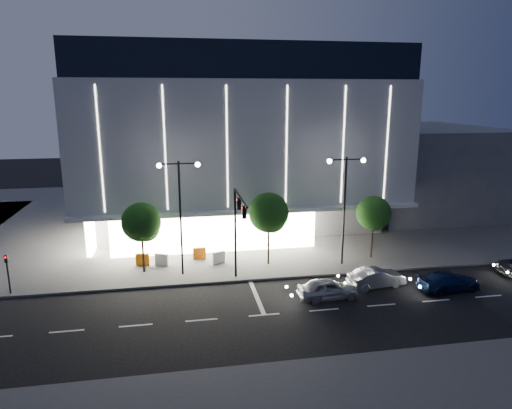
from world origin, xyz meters
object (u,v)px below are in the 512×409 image
at_px(traffic_mast, 238,220).
at_px(tree_mid, 269,215).
at_px(street_lamp_east, 345,195).
at_px(barrier_a, 143,259).
at_px(tree_right, 374,215).
at_px(barrier_c, 199,253).
at_px(barrier_b, 162,260).
at_px(car_third, 448,281).
at_px(tree_left, 142,224).
at_px(street_lamp_west, 180,201).
at_px(barrier_d, 218,258).
at_px(car_second, 376,278).
at_px(car_lead, 328,289).
at_px(ped_signal_far, 8,270).

relative_size(traffic_mast, tree_mid, 1.15).
xyz_separation_m(street_lamp_east, barrier_a, (-16.18, 2.46, -5.31)).
height_order(traffic_mast, tree_right, traffic_mast).
bearing_deg(barrier_c, street_lamp_east, -14.30).
bearing_deg(barrier_b, tree_right, 19.32).
relative_size(car_third, barrier_a, 4.26).
xyz_separation_m(tree_mid, barrier_a, (-10.21, 1.44, -3.68)).
bearing_deg(tree_left, barrier_c, 25.20).
xyz_separation_m(tree_mid, car_third, (11.78, -7.02, -3.65)).
distance_m(tree_mid, car_third, 14.19).
distance_m(street_lamp_west, street_lamp_east, 13.00).
distance_m(tree_mid, barrier_d, 5.54).
distance_m(car_second, barrier_d, 12.71).
relative_size(street_lamp_east, barrier_a, 8.18).
distance_m(tree_mid, barrier_a, 10.95).
height_order(traffic_mast, barrier_c, traffic_mast).
bearing_deg(car_lead, barrier_a, 55.45).
height_order(traffic_mast, barrier_d, traffic_mast).
distance_m(street_lamp_east, barrier_a, 17.20).
distance_m(car_lead, barrier_a, 15.42).
relative_size(tree_right, car_second, 1.29).
bearing_deg(barrier_c, tree_mid, -19.80).
height_order(tree_mid, barrier_c, tree_mid).
height_order(car_second, barrier_b, car_second).
bearing_deg(car_lead, street_lamp_east, -30.49).
height_order(car_third, barrier_c, car_third).
distance_m(street_lamp_west, tree_right, 16.19).
xyz_separation_m(tree_mid, car_lead, (2.76, -6.90, -3.61)).
bearing_deg(tree_mid, barrier_a, 172.00).
height_order(car_lead, barrier_c, car_lead).
xyz_separation_m(tree_left, car_lead, (12.76, -6.90, -3.31)).
bearing_deg(car_lead, traffic_mast, 59.13).
bearing_deg(car_second, tree_right, -28.04).
height_order(barrier_b, barrier_c, same).
bearing_deg(barrier_a, traffic_mast, -24.13).
bearing_deg(street_lamp_east, ped_signal_far, -176.56).
distance_m(ped_signal_far, barrier_d, 15.38).
xyz_separation_m(car_third, barrier_d, (-15.85, 7.83, -0.03)).
relative_size(ped_signal_far, tree_mid, 0.49).
bearing_deg(street_lamp_west, barrier_c, 64.77).
relative_size(traffic_mast, car_third, 1.51).
xyz_separation_m(street_lamp_west, tree_mid, (7.03, 1.02, -1.62)).
bearing_deg(traffic_mast, street_lamp_west, 146.35).
bearing_deg(street_lamp_east, tree_right, 18.63).
bearing_deg(car_third, barrier_d, 57.65).
relative_size(street_lamp_east, barrier_c, 8.18).
bearing_deg(barrier_a, tree_left, -70.45).
bearing_deg(barrier_d, street_lamp_west, -171.43).
height_order(barrier_a, barrier_b, same).
bearing_deg(street_lamp_west, tree_right, 3.64).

